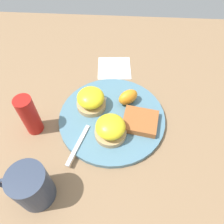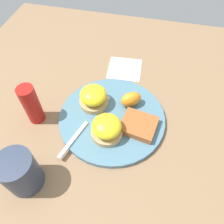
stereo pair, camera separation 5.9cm
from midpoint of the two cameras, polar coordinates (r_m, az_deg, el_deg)
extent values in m
plane|color=#846647|center=(0.62, 2.73, -2.07)|extent=(1.10, 1.10, 0.00)
cylinder|color=slate|center=(0.61, 2.76, -1.70)|extent=(0.30, 0.30, 0.01)
cylinder|color=tan|center=(0.63, -2.06, 2.49)|extent=(0.08, 0.08, 0.02)
ellipsoid|color=yellow|center=(0.61, -2.14, 4.29)|extent=(0.08, 0.08, 0.04)
cylinder|color=tan|center=(0.57, 1.40, -5.51)|extent=(0.08, 0.08, 0.02)
ellipsoid|color=yellow|center=(0.54, 1.46, -3.87)|extent=(0.08, 0.08, 0.04)
cube|color=#9D5529|center=(0.59, 9.85, -3.58)|extent=(0.10, 0.09, 0.02)
ellipsoid|color=orange|center=(0.62, 7.72, 3.13)|extent=(0.07, 0.06, 0.04)
cube|color=silver|center=(0.57, -7.15, -7.30)|extent=(0.05, 0.12, 0.00)
cube|color=silver|center=(0.64, 0.27, 2.56)|extent=(0.04, 0.05, 0.00)
cylinder|color=#2D384C|center=(0.52, -19.78, -14.88)|extent=(0.08, 0.08, 0.10)
torus|color=#2D384C|center=(0.53, -24.35, -13.17)|extent=(0.05, 0.01, 0.05)
cube|color=white|center=(0.76, 5.59, 11.08)|extent=(0.12, 0.12, 0.00)
cylinder|color=#B21914|center=(0.60, -17.68, 1.66)|extent=(0.04, 0.04, 0.12)
camera|label=1|loc=(0.03, -87.13, 3.82)|focal=35.00mm
camera|label=2|loc=(0.03, 92.87, -3.82)|focal=35.00mm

